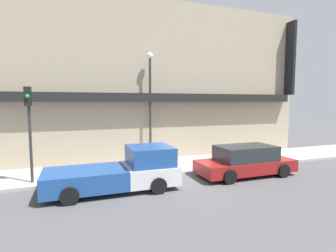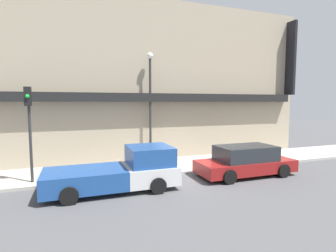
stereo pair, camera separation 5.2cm
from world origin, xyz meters
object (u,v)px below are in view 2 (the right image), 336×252
at_px(pickup_truck, 121,171).
at_px(parked_car, 245,161).
at_px(fire_hydrant, 216,159).
at_px(street_lamp, 150,95).
at_px(traffic_light, 29,118).

bearing_deg(pickup_truck, parked_car, 1.80).
distance_m(pickup_truck, fire_hydrant, 6.05).
xyz_separation_m(parked_car, street_lamp, (-3.67, 4.15, 3.30)).
xyz_separation_m(parked_car, traffic_light, (-9.70, 1.81, 2.23)).
xyz_separation_m(fire_hydrant, street_lamp, (-3.22, 2.07, 3.58)).
height_order(pickup_truck, parked_car, pickup_truck).
height_order(parked_car, street_lamp, street_lamp).
bearing_deg(parked_car, pickup_truck, 179.93).
distance_m(fire_hydrant, street_lamp, 5.24).
relative_size(pickup_truck, fire_hydrant, 8.75).
bearing_deg(pickup_truck, fire_hydrant, 21.95).
height_order(fire_hydrant, traffic_light, traffic_light).
height_order(pickup_truck, fire_hydrant, pickup_truck).
xyz_separation_m(parked_car, fire_hydrant, (-0.45, 2.08, -0.28)).
bearing_deg(pickup_truck, street_lamp, 61.16).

